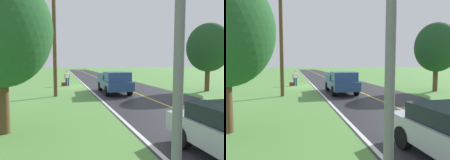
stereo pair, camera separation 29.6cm
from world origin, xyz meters
The scene contains 10 objects.
ground_plane centered at (0.00, 0.00, 0.00)m, with size 200.00×200.00×0.00m, color #568E42.
road_surface centered at (-4.58, 0.00, 0.00)m, with size 7.31×120.00×0.00m, color #28282D.
lane_edge_line centered at (-1.11, 0.00, 0.01)m, with size 0.16×117.60×0.00m, color silver.
lane_centre_line centered at (-4.58, 0.00, 0.01)m, with size 0.14×117.60×0.00m, color gold.
hitchhiker_walking centered at (0.88, -0.65, 0.98)m, with size 0.62×0.52×1.75m.
suitcase_carried centered at (1.30, -0.58, 0.20)m, with size 0.20×0.46×0.40m, color maroon.
pickup_truck_passing centered at (-2.80, 6.06, 0.97)m, with size 2.18×5.44×1.82m.
tree_far_side_near centered at (-11.34, 6.72, 3.91)m, with size 3.78×3.78×6.10m.
utility_pole_roadside centered at (1.96, 6.65, 4.01)m, with size 0.28×0.28×8.02m, color brown.
tree_verge_side centered at (3.55, 14.81, 3.69)m, with size 3.56×3.56×5.75m.
Camera 1 is at (1.52, 22.83, 2.53)m, focal length 33.21 mm.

